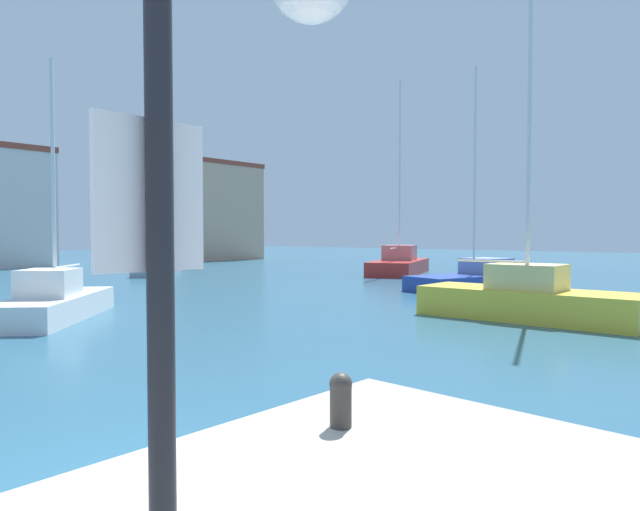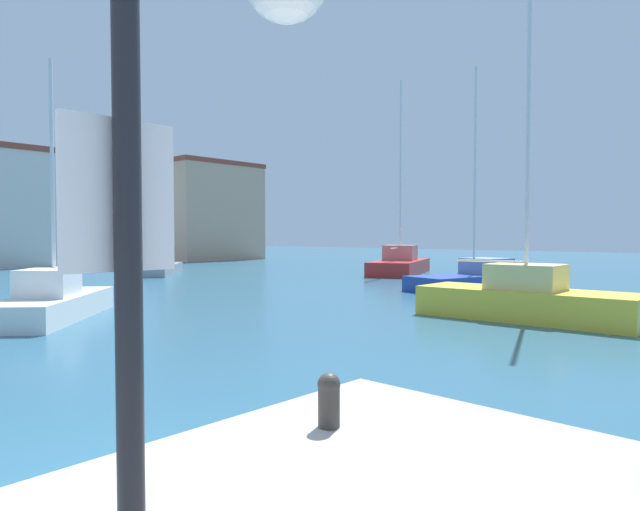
% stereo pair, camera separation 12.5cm
% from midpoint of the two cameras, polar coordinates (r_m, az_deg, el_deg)
% --- Properties ---
extents(water, '(160.00, 160.00, 0.00)m').
position_cam_midpoint_polar(water, '(30.76, -12.25, -3.13)').
color(water, '#285670').
rests_on(water, ground).
extents(mooring_bollard, '(0.20, 0.20, 0.48)m').
position_cam_midpoint_polar(mooring_bollard, '(5.03, 1.42, -14.44)').
color(mooring_bollard, '#38332D').
rests_on(mooring_bollard, pier_quay).
extents(sailboat_white_far_left, '(5.67, 5.89, 8.53)m').
position_cam_midpoint_polar(sailboat_white_far_left, '(20.22, -25.88, -4.29)').
color(sailboat_white_far_left, white).
rests_on(sailboat_white_far_left, water).
extents(sailboat_red_behind_lamppost, '(9.21, 6.17, 13.85)m').
position_cam_midpoint_polar(sailboat_red_behind_lamppost, '(40.21, 8.09, -0.87)').
color(sailboat_red_behind_lamppost, '#B22823').
rests_on(sailboat_red_behind_lamppost, water).
extents(motorboat_grey_center_channel, '(6.89, 7.42, 1.60)m').
position_cam_midpoint_polar(motorboat_grey_center_channel, '(41.62, -16.40, -1.10)').
color(motorboat_grey_center_channel, gray).
rests_on(motorboat_grey_center_channel, water).
extents(sailboat_yellow_distant_north, '(2.67, 7.00, 11.41)m').
position_cam_midpoint_polar(sailboat_yellow_distant_north, '(19.42, 20.37, -4.19)').
color(sailboat_yellow_distant_north, gold).
rests_on(sailboat_yellow_distant_north, water).
extents(sailboat_blue_inner_mooring, '(7.85, 4.35, 11.33)m').
position_cam_midpoint_polar(sailboat_blue_inner_mooring, '(29.57, 15.66, -2.25)').
color(sailboat_blue_inner_mooring, '#233D93').
rests_on(sailboat_blue_inner_mooring, water).
extents(yacht_club, '(11.01, 5.65, 11.08)m').
position_cam_midpoint_polar(yacht_club, '(64.20, -11.13, 4.53)').
color(yacht_club, tan).
rests_on(yacht_club, ground).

